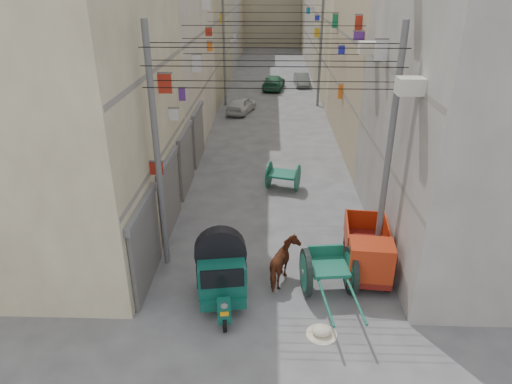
{
  "coord_description": "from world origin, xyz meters",
  "views": [
    {
      "loc": [
        -0.06,
        -7.33,
        8.98
      ],
      "look_at": [
        -0.51,
        6.5,
        2.51
      ],
      "focal_mm": 32.0,
      "sensor_mm": 36.0,
      "label": 1
    }
  ],
  "objects_px": {
    "horse": "(284,263)",
    "second_cart": "(283,175)",
    "auto_rickshaw": "(221,269)",
    "distant_car_green": "(274,82)",
    "tonga_cart": "(328,271)",
    "mini_truck": "(368,256)",
    "distant_car_grey": "(302,79)",
    "distant_car_white": "(241,105)",
    "feed_sack": "(322,331)"
  },
  "relations": [
    {
      "from": "tonga_cart",
      "to": "distant_car_white",
      "type": "distance_m",
      "value": 21.6
    },
    {
      "from": "feed_sack",
      "to": "horse",
      "type": "height_order",
      "value": "horse"
    },
    {
      "from": "second_cart",
      "to": "distant_car_white",
      "type": "xyz_separation_m",
      "value": [
        -2.79,
        13.43,
        -0.07
      ]
    },
    {
      "from": "mini_truck",
      "to": "distant_car_white",
      "type": "distance_m",
      "value": 21.1
    },
    {
      "from": "mini_truck",
      "to": "horse",
      "type": "bearing_deg",
      "value": -167.28
    },
    {
      "from": "feed_sack",
      "to": "distant_car_grey",
      "type": "height_order",
      "value": "distant_car_grey"
    },
    {
      "from": "second_cart",
      "to": "horse",
      "type": "bearing_deg",
      "value": -76.45
    },
    {
      "from": "mini_truck",
      "to": "distant_car_green",
      "type": "xyz_separation_m",
      "value": [
        -2.97,
        28.51,
        -0.21
      ]
    },
    {
      "from": "auto_rickshaw",
      "to": "feed_sack",
      "type": "distance_m",
      "value": 3.41
    },
    {
      "from": "feed_sack",
      "to": "horse",
      "type": "relative_size",
      "value": 0.32
    },
    {
      "from": "feed_sack",
      "to": "tonga_cart",
      "type": "bearing_deg",
      "value": 79.61
    },
    {
      "from": "tonga_cart",
      "to": "horse",
      "type": "relative_size",
      "value": 2.07
    },
    {
      "from": "distant_car_white",
      "to": "mini_truck",
      "type": "bearing_deg",
      "value": 119.75
    },
    {
      "from": "tonga_cart",
      "to": "distant_car_green",
      "type": "bearing_deg",
      "value": 86.89
    },
    {
      "from": "tonga_cart",
      "to": "distant_car_green",
      "type": "relative_size",
      "value": 0.82
    },
    {
      "from": "feed_sack",
      "to": "distant_car_white",
      "type": "distance_m",
      "value": 23.46
    },
    {
      "from": "auto_rickshaw",
      "to": "horse",
      "type": "bearing_deg",
      "value": 18.3
    },
    {
      "from": "tonga_cart",
      "to": "second_cart",
      "type": "xyz_separation_m",
      "value": [
        -1.23,
        7.79,
        -0.11
      ]
    },
    {
      "from": "distant_car_green",
      "to": "feed_sack",
      "type": "bearing_deg",
      "value": 99.58
    },
    {
      "from": "tonga_cart",
      "to": "mini_truck",
      "type": "height_order",
      "value": "mini_truck"
    },
    {
      "from": "horse",
      "to": "mini_truck",
      "type": "bearing_deg",
      "value": -157.34
    },
    {
      "from": "feed_sack",
      "to": "distant_car_green",
      "type": "distance_m",
      "value": 31.31
    },
    {
      "from": "second_cart",
      "to": "feed_sack",
      "type": "relative_size",
      "value": 3.16
    },
    {
      "from": "auto_rickshaw",
      "to": "distant_car_green",
      "type": "xyz_separation_m",
      "value": [
        1.67,
        29.82,
        -0.51
      ]
    },
    {
      "from": "tonga_cart",
      "to": "feed_sack",
      "type": "height_order",
      "value": "tonga_cart"
    },
    {
      "from": "auto_rickshaw",
      "to": "mini_truck",
      "type": "bearing_deg",
      "value": 7.12
    },
    {
      "from": "auto_rickshaw",
      "to": "horse",
      "type": "height_order",
      "value": "auto_rickshaw"
    },
    {
      "from": "horse",
      "to": "second_cart",
      "type": "bearing_deg",
      "value": -75.39
    },
    {
      "from": "tonga_cart",
      "to": "distant_car_white",
      "type": "relative_size",
      "value": 0.97
    },
    {
      "from": "second_cart",
      "to": "auto_rickshaw",
      "type": "bearing_deg",
      "value": -89.32
    },
    {
      "from": "distant_car_grey",
      "to": "feed_sack",
      "type": "bearing_deg",
      "value": -95.64
    },
    {
      "from": "horse",
      "to": "distant_car_grey",
      "type": "xyz_separation_m",
      "value": [
        2.35,
        30.43,
        -0.13
      ]
    },
    {
      "from": "distant_car_white",
      "to": "auto_rickshaw",
      "type": "bearing_deg",
      "value": 106.93
    },
    {
      "from": "mini_truck",
      "to": "distant_car_grey",
      "type": "xyz_separation_m",
      "value": [
        -0.37,
        30.1,
        -0.25
      ]
    },
    {
      "from": "mini_truck",
      "to": "distant_car_white",
      "type": "relative_size",
      "value": 0.89
    },
    {
      "from": "tonga_cart",
      "to": "distant_car_white",
      "type": "bearing_deg",
      "value": 94.47
    },
    {
      "from": "mini_truck",
      "to": "distant_car_white",
      "type": "height_order",
      "value": "mini_truck"
    },
    {
      "from": "auto_rickshaw",
      "to": "tonga_cart",
      "type": "distance_m",
      "value": 3.33
    },
    {
      "from": "auto_rickshaw",
      "to": "distant_car_green",
      "type": "bearing_deg",
      "value": 78.12
    },
    {
      "from": "second_cart",
      "to": "distant_car_green",
      "type": "height_order",
      "value": "second_cart"
    },
    {
      "from": "second_cart",
      "to": "distant_car_grey",
      "type": "height_order",
      "value": "second_cart"
    },
    {
      "from": "horse",
      "to": "distant_car_grey",
      "type": "relative_size",
      "value": 0.48
    },
    {
      "from": "second_cart",
      "to": "distant_car_grey",
      "type": "bearing_deg",
      "value": 99.06
    },
    {
      "from": "mini_truck",
      "to": "second_cart",
      "type": "height_order",
      "value": "mini_truck"
    },
    {
      "from": "distant_car_green",
      "to": "horse",
      "type": "bearing_deg",
      "value": 97.78
    },
    {
      "from": "feed_sack",
      "to": "distant_car_grey",
      "type": "distance_m",
      "value": 32.9
    },
    {
      "from": "feed_sack",
      "to": "horse",
      "type": "xyz_separation_m",
      "value": [
        -1.0,
        2.43,
        0.57
      ]
    },
    {
      "from": "horse",
      "to": "distant_car_green",
      "type": "bearing_deg",
      "value": -73.89
    },
    {
      "from": "mini_truck",
      "to": "second_cart",
      "type": "relative_size",
      "value": 1.86
    },
    {
      "from": "horse",
      "to": "feed_sack",
      "type": "bearing_deg",
      "value": 127.99
    }
  ]
}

